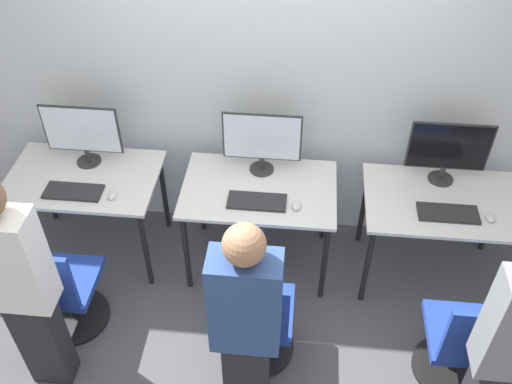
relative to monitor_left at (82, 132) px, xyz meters
name	(u,v)px	position (x,y,z in m)	size (l,w,h in m)	color
ground_plane	(254,296)	(1.25, -0.51, -1.00)	(20.00, 20.00, 0.00)	#4C4C51
wall_back	(266,68)	(1.25, 0.31, 0.40)	(12.00, 0.05, 2.80)	silver
desk_left	(84,186)	(0.00, -0.17, -0.35)	(1.06, 0.69, 0.74)	silver
monitor_left	(82,132)	(0.00, 0.00, 0.00)	(0.54, 0.17, 0.47)	#2D2D2D
keyboard_left	(73,192)	(0.00, -0.34, -0.25)	(0.39, 0.17, 0.02)	#262628
mouse_left	(112,195)	(0.28, -0.35, -0.24)	(0.06, 0.09, 0.03)	silver
office_chair_left	(62,293)	(0.02, -0.88, -0.65)	(0.48, 0.48, 0.86)	black
person_left	(20,285)	(0.05, -1.25, -0.11)	(0.36, 0.21, 1.63)	#232328
desk_center	(259,197)	(1.25, -0.17, -0.35)	(1.06, 0.69, 0.74)	silver
monitor_center	(262,140)	(1.25, 0.04, 0.00)	(0.54, 0.17, 0.47)	#2D2D2D
keyboard_center	(257,201)	(1.25, -0.31, -0.25)	(0.39, 0.17, 0.02)	#262628
mouse_center	(296,206)	(1.51, -0.33, -0.24)	(0.06, 0.09, 0.03)	silver
office_chair_center	(257,323)	(1.32, -0.99, -0.65)	(0.48, 0.48, 0.86)	black
person_center	(246,325)	(1.29, -1.36, -0.15)	(0.36, 0.20, 1.56)	#232328
desk_right	(442,210)	(2.50, -0.17, -0.35)	(1.06, 0.69, 0.74)	silver
monitor_right	(449,150)	(2.50, 0.05, 0.00)	(0.54, 0.17, 0.47)	#2D2D2D
keyboard_right	(448,213)	(2.50, -0.30, -0.25)	(0.39, 0.17, 0.02)	#262628
mouse_right	(491,217)	(2.76, -0.32, -0.24)	(0.06, 0.09, 0.03)	silver
office_chair_right	(463,347)	(2.57, -1.03, -0.65)	(0.48, 0.48, 0.86)	black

